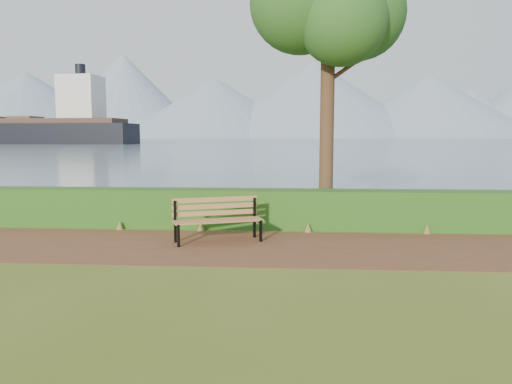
{
  "coord_description": "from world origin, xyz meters",
  "views": [
    {
      "loc": [
        1.15,
        -10.24,
        2.42
      ],
      "look_at": [
        0.36,
        1.2,
        1.1
      ],
      "focal_mm": 35.0,
      "sensor_mm": 36.0,
      "label": 1
    }
  ],
  "objects": [
    {
      "name": "path",
      "position": [
        0.0,
        0.3,
        0.01
      ],
      "size": [
        40.0,
        3.4,
        0.01
      ],
      "primitive_type": "cube",
      "color": "#57311E",
      "rests_on": "ground"
    },
    {
      "name": "bench",
      "position": [
        -0.51,
        0.84,
        0.58
      ],
      "size": [
        2.06,
        1.25,
        1.0
      ],
      "rotation": [
        0.0,
        0.0,
        0.37
      ],
      "color": "black",
      "rests_on": "ground"
    },
    {
      "name": "cargo_ship",
      "position": [
        -75.09,
        120.22,
        3.4
      ],
      "size": [
        75.8,
        16.58,
        22.83
      ],
      "rotation": [
        0.0,
        0.0,
        -0.06
      ],
      "color": "black",
      "rests_on": "ground"
    },
    {
      "name": "ground",
      "position": [
        0.0,
        0.0,
        0.0
      ],
      "size": [
        140.0,
        140.0,
        0.0
      ],
      "primitive_type": "plane",
      "color": "#4B5D1A",
      "rests_on": "ground"
    },
    {
      "name": "mountains",
      "position": [
        -9.17,
        406.05,
        27.7
      ],
      "size": [
        585.0,
        190.0,
        70.0
      ],
      "color": "gray",
      "rests_on": "ground"
    },
    {
      "name": "water",
      "position": [
        0.0,
        260.0,
        0.01
      ],
      "size": [
        700.0,
        510.0,
        0.0
      ],
      "primitive_type": "cube",
      "color": "#405367",
      "rests_on": "ground"
    },
    {
      "name": "hedge",
      "position": [
        0.0,
        2.6,
        0.5
      ],
      "size": [
        32.0,
        0.85,
        1.0
      ],
      "primitive_type": "cube",
      "color": "#164213",
      "rests_on": "ground"
    }
  ]
}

